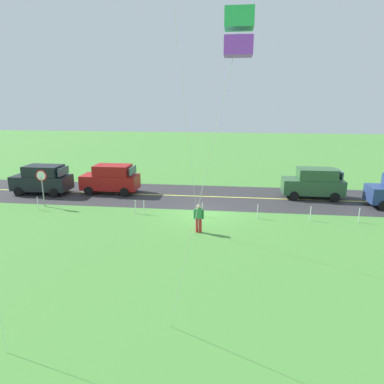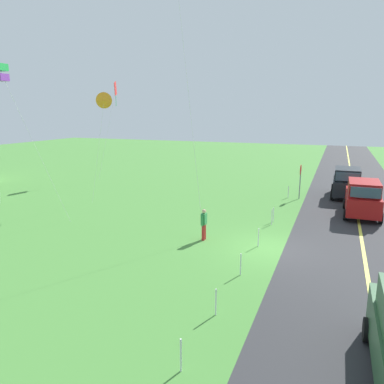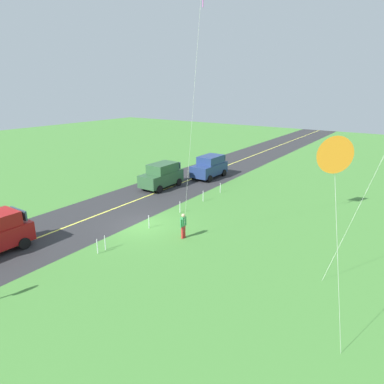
# 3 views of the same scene
# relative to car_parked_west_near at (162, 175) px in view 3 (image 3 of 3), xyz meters

# --- Properties ---
(ground_plane) EXTENTS (120.00, 120.00, 0.10)m
(ground_plane) POSITION_rel_car_parked_west_near_xyz_m (7.74, 4.64, -1.20)
(ground_plane) COLOR #478438
(asphalt_road) EXTENTS (120.00, 7.00, 0.00)m
(asphalt_road) POSITION_rel_car_parked_west_near_xyz_m (7.74, 0.64, -1.15)
(asphalt_road) COLOR #2D2D30
(asphalt_road) RESTS_ON ground
(road_centre_stripe) EXTENTS (120.00, 0.16, 0.00)m
(road_centre_stripe) POSITION_rel_car_parked_west_near_xyz_m (7.74, 0.64, -1.15)
(road_centre_stripe) COLOR #E5E04C
(road_centre_stripe) RESTS_ON asphalt_road
(car_parked_west_near) EXTENTS (4.40, 2.12, 2.24)m
(car_parked_west_near) POSITION_rel_car_parked_west_near_xyz_m (0.00, 0.00, 0.00)
(car_parked_west_near) COLOR #2D5633
(car_parked_west_near) RESTS_ON ground
(car_parked_west_far) EXTENTS (4.40, 2.12, 2.24)m
(car_parked_west_far) POSITION_rel_car_parked_west_near_xyz_m (-5.54, 1.77, 0.00)
(car_parked_west_far) COLOR navy
(car_parked_west_far) RESTS_ON ground
(person_adult_near) EXTENTS (0.58, 0.22, 1.60)m
(person_adult_near) POSITION_rel_car_parked_west_near_xyz_m (7.78, 8.10, -0.29)
(person_adult_near) COLOR red
(person_adult_near) RESTS_ON ground
(kite_yellow_high) EXTENTS (1.13, 1.41, 7.68)m
(kite_yellow_high) POSITION_rel_car_parked_west_near_xyz_m (13.04, 17.32, 5.95)
(kite_yellow_high) COLOR silver
(kite_yellow_high) RESTS_ON ground
(fence_post_0) EXTENTS (0.05, 0.05, 0.90)m
(fence_post_0) POSITION_rel_car_parked_west_near_xyz_m (-1.58, 5.34, -0.70)
(fence_post_0) COLOR silver
(fence_post_0) RESTS_ON ground
(fence_post_1) EXTENTS (0.05, 0.05, 0.90)m
(fence_post_1) POSITION_rel_car_parked_west_near_xyz_m (1.23, 5.34, -0.70)
(fence_post_1) COLOR silver
(fence_post_1) RESTS_ON ground
(fence_post_2) EXTENTS (0.05, 0.05, 0.90)m
(fence_post_2) POSITION_rel_car_parked_west_near_xyz_m (4.41, 5.34, -0.70)
(fence_post_2) COLOR silver
(fence_post_2) RESTS_ON ground
(fence_post_3) EXTENTS (0.05, 0.05, 0.90)m
(fence_post_3) POSITION_rel_car_parked_west_near_xyz_m (7.84, 5.34, -0.70)
(fence_post_3) COLOR silver
(fence_post_3) RESTS_ON ground
(fence_post_4) EXTENTS (0.05, 0.05, 0.90)m
(fence_post_4) POSITION_rel_car_parked_west_near_xyz_m (11.61, 5.34, -0.70)
(fence_post_4) COLOR silver
(fence_post_4) RESTS_ON ground
(fence_post_5) EXTENTS (0.05, 0.05, 0.90)m
(fence_post_5) POSITION_rel_car_parked_west_near_xyz_m (12.18, 5.34, -0.70)
(fence_post_5) COLOR silver
(fence_post_5) RESTS_ON ground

